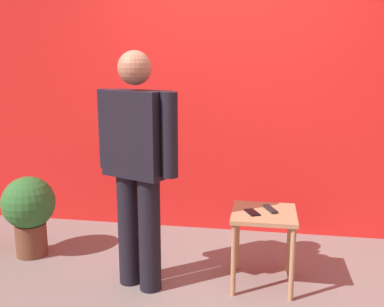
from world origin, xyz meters
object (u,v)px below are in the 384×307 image
object	(u,v)px
side_table	(264,225)
cell_phone	(252,212)
standing_person	(137,160)
potted_plant	(29,209)
tv_remote	(270,209)

from	to	relation	value
side_table	cell_phone	world-z (taller)	cell_phone
standing_person	potted_plant	bearing A→B (deg)	161.59
standing_person	side_table	xyz separation A→B (m)	(0.89, 0.17, -0.49)
standing_person	potted_plant	distance (m)	1.25
side_table	tv_remote	distance (m)	0.13
side_table	cell_phone	xyz separation A→B (m)	(-0.08, -0.04, 0.11)
standing_person	side_table	bearing A→B (deg)	10.64
cell_phone	side_table	bearing A→B (deg)	-0.63
side_table	tv_remote	xyz separation A→B (m)	(0.04, 0.04, 0.11)
standing_person	side_table	distance (m)	1.03
side_table	potted_plant	distance (m)	1.96
tv_remote	potted_plant	world-z (taller)	potted_plant
tv_remote	potted_plant	distance (m)	2.01
side_table	cell_phone	size ratio (longest dim) A/B	3.93
tv_remote	potted_plant	bearing A→B (deg)	152.42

